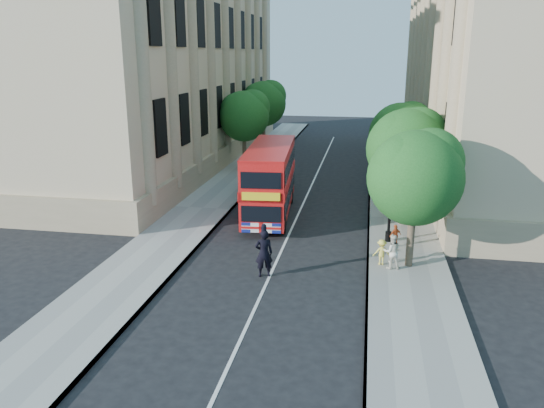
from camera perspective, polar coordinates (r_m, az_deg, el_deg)
The scene contains 17 objects.
ground at distance 21.58m, azimuth -0.75°, elevation -8.85°, with size 120.00×120.00×0.00m, color black.
pavement_right at distance 30.63m, azimuth 13.55°, elevation -1.58°, with size 3.50×80.00×0.12m, color gray.
pavement_left at distance 32.03m, azimuth -7.42°, elevation -0.49°, with size 3.50×80.00×0.12m, color gray.
building_right at distance 44.36m, azimuth 24.21°, elevation 14.54°, with size 12.00×38.00×18.00m, color #C5B089.
building_left at distance 46.66m, azimuth -12.25°, elevation 15.54°, with size 12.00×38.00×18.00m, color #C5B089.
tree_right_near at distance 22.86m, azimuth 15.28°, elevation 3.25°, with size 4.00×4.00×6.08m.
tree_right_mid at distance 28.70m, azimuth 14.39°, elevation 6.22°, with size 4.20×4.20×6.37m.
tree_right_far at distance 34.64m, azimuth 13.77°, elevation 7.63°, with size 4.00×4.00×6.15m.
tree_left_far at distance 42.64m, azimuth -2.97°, elevation 9.72°, with size 4.00×4.00×6.30m.
tree_left_back at distance 50.40m, azimuth -0.86°, elevation 11.00°, with size 4.20×4.20×6.65m.
lamp_post at distance 26.08m, azimuth 12.67°, elevation 1.03°, with size 0.32×0.32×5.16m.
double_decker_bus at distance 30.03m, azimuth -0.22°, elevation 2.74°, with size 2.95×8.72×3.96m.
box_van at distance 35.74m, azimuth -0.59°, elevation 3.73°, with size 2.51×5.44×3.04m.
police_constable at distance 22.12m, azimuth -0.87°, elevation -5.32°, with size 0.75×0.49×2.05m, color black.
woman_pedestrian at distance 23.28m, azimuth 12.77°, elevation -5.00°, with size 0.74×0.58×1.53m, color silver.
child_a at distance 25.95m, azimuth 13.13°, elevation -3.33°, with size 0.64×0.27×1.10m, color #C04F21.
child_b at distance 23.66m, azimuth 11.70°, elevation -5.08°, with size 0.74×0.43×1.15m, color #ECD750.
Camera 1 is at (3.80, -19.22, 9.05)m, focal length 35.00 mm.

